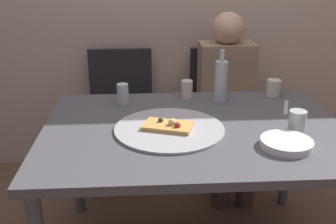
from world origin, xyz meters
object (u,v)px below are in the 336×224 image
object	(u,v)px
pizza_slice_last	(169,126)
short_glass	(123,94)
chair_right	(222,105)
tumbler_near	(297,121)
wine_glass	(187,89)
dining_table	(194,142)
guest_in_sweater	(228,95)
plate_stack	(286,143)
tumbler_far	(274,88)
chair_left	(121,108)
wine_bottle	(221,81)
pizza_tray	(169,129)
table_knife	(286,107)

from	to	relation	value
pizza_slice_last	short_glass	world-z (taller)	short_glass
chair_right	tumbler_near	bearing A→B (deg)	98.23
tumbler_near	wine_glass	distance (m)	0.66
dining_table	tumbler_near	world-z (taller)	tumbler_near
tumbler_near	guest_in_sweater	world-z (taller)	guest_in_sweater
pizza_slice_last	chair_right	bearing A→B (deg)	64.71
tumbler_near	short_glass	bearing A→B (deg)	152.69
plate_stack	chair_right	size ratio (longest dim) A/B	0.24
tumbler_near	chair_right	size ratio (longest dim) A/B	0.11
tumbler_far	chair_right	size ratio (longest dim) A/B	0.10
wine_glass	short_glass	distance (m)	0.36
chair_left	pizza_slice_last	bearing A→B (deg)	106.31
wine_glass	pizza_slice_last	bearing A→B (deg)	-106.56
wine_bottle	short_glass	distance (m)	0.54
pizza_tray	chair_right	size ratio (longest dim) A/B	0.56
table_knife	guest_in_sweater	bearing A→B (deg)	41.10
wine_bottle	chair_left	size ratio (longest dim) A/B	0.32
tumbler_near	chair_left	world-z (taller)	chair_left
wine_glass	tumbler_far	bearing A→B (deg)	1.38
dining_table	chair_right	xyz separation A→B (m)	(0.32, 0.90, -0.16)
dining_table	guest_in_sweater	world-z (taller)	guest_in_sweater
wine_glass	dining_table	bearing A→B (deg)	-91.12
wine_bottle	chair_right	size ratio (longest dim) A/B	0.32
dining_table	plate_stack	xyz separation A→B (m)	(0.36, -0.24, 0.09)
dining_table	wine_glass	bearing A→B (deg)	88.88
chair_left	chair_right	xyz separation A→B (m)	(0.71, 0.00, 0.00)
tumbler_near	wine_glass	world-z (taller)	wine_glass
guest_in_sweater	short_glass	bearing A→B (deg)	31.80
pizza_slice_last	tumbler_near	bearing A→B (deg)	-4.59
pizza_tray	pizza_slice_last	xyz separation A→B (m)	(-0.00, -0.00, 0.02)
pizza_tray	guest_in_sweater	size ratio (longest dim) A/B	0.43
pizza_slice_last	wine_bottle	world-z (taller)	wine_bottle
tumbler_far	guest_in_sweater	size ratio (longest dim) A/B	0.08
pizza_tray	wine_bottle	world-z (taller)	wine_bottle
dining_table	guest_in_sweater	xyz separation A→B (m)	(0.32, 0.75, -0.03)
wine_bottle	table_knife	size ratio (longest dim) A/B	1.30
short_glass	guest_in_sweater	bearing A→B (deg)	31.80
wine_glass	table_knife	size ratio (longest dim) A/B	0.47
pizza_tray	pizza_slice_last	distance (m)	0.02
plate_stack	table_knife	xyz separation A→B (m)	(0.16, 0.45, -0.01)
tumbler_far	guest_in_sweater	distance (m)	0.41
chair_right	chair_left	bearing A→B (deg)	0.00
plate_stack	chair_left	world-z (taller)	chair_left
wine_bottle	short_glass	world-z (taller)	wine_bottle
tumbler_near	plate_stack	xyz separation A→B (m)	(-0.10, -0.16, -0.03)
pizza_tray	table_knife	distance (m)	0.68
short_glass	table_knife	world-z (taller)	short_glass
wine_glass	chair_left	size ratio (longest dim) A/B	0.11
tumbler_near	tumbler_far	size ratio (longest dim) A/B	1.06
wine_bottle	dining_table	bearing A→B (deg)	-118.58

